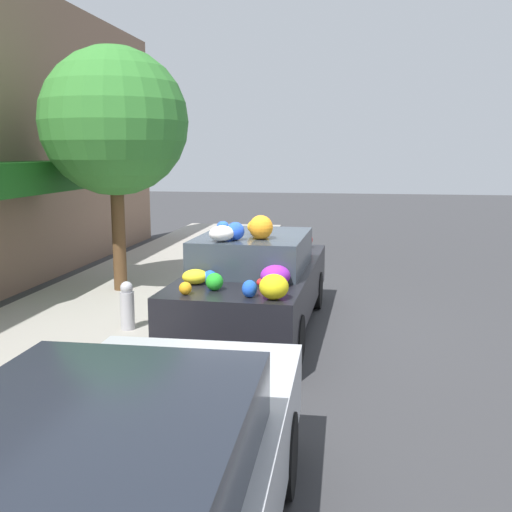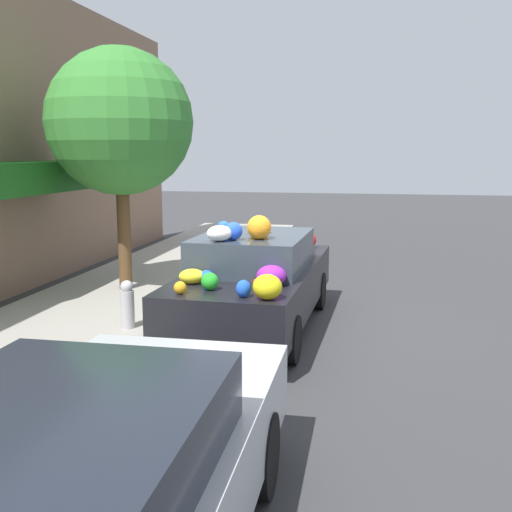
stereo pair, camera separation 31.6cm
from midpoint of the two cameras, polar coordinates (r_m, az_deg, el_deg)
ground_plane at (r=9.06m, az=1.27°, el=-6.93°), size 60.00×60.00×0.00m
sidewalk_curb at (r=9.86m, az=-14.45°, el=-5.52°), size 24.00×3.20×0.11m
street_tree at (r=11.14m, az=-12.02°, el=12.32°), size 2.61×2.61×4.34m
fire_hydrant at (r=8.80m, az=-11.15°, el=-4.56°), size 0.20×0.20×0.70m
art_car at (r=8.83m, az=0.97°, el=-2.18°), size 4.44×1.83×1.78m
parked_car_plain at (r=3.63m, az=-14.98°, el=-22.09°), size 4.62×1.87×1.35m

